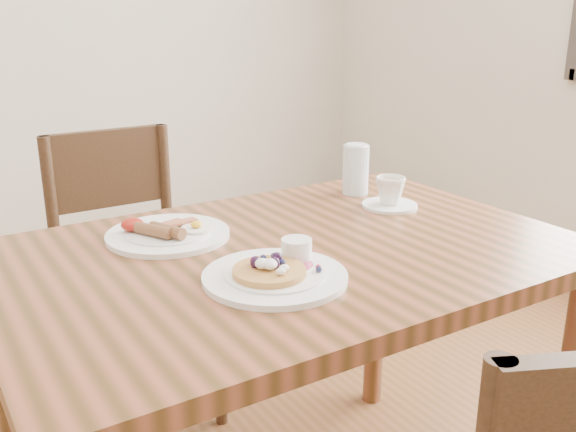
{
  "coord_description": "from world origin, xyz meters",
  "views": [
    {
      "loc": [
        -0.67,
        -1.07,
        1.23
      ],
      "look_at": [
        0.0,
        0.0,
        0.82
      ],
      "focal_mm": 40.0,
      "sensor_mm": 36.0,
      "label": 1
    }
  ],
  "objects_px": {
    "teacup_saucer": "(390,194)",
    "chair_far": "(129,263)",
    "dining_table": "(288,291)",
    "breakfast_plate": "(166,233)",
    "pancake_plate": "(276,272)",
    "water_glass": "(356,169)"
  },
  "relations": [
    {
      "from": "teacup_saucer",
      "to": "chair_far",
      "type": "bearing_deg",
      "value": 128.82
    },
    {
      "from": "dining_table",
      "to": "teacup_saucer",
      "type": "height_order",
      "value": "teacup_saucer"
    },
    {
      "from": "breakfast_plate",
      "to": "teacup_saucer",
      "type": "distance_m",
      "value": 0.57
    },
    {
      "from": "pancake_plate",
      "to": "water_glass",
      "type": "height_order",
      "value": "water_glass"
    },
    {
      "from": "teacup_saucer",
      "to": "breakfast_plate",
      "type": "bearing_deg",
      "value": 171.78
    },
    {
      "from": "pancake_plate",
      "to": "teacup_saucer",
      "type": "relative_size",
      "value": 1.93
    },
    {
      "from": "dining_table",
      "to": "teacup_saucer",
      "type": "relative_size",
      "value": 8.57
    },
    {
      "from": "water_glass",
      "to": "breakfast_plate",
      "type": "bearing_deg",
      "value": -173.42
    },
    {
      "from": "pancake_plate",
      "to": "breakfast_plate",
      "type": "height_order",
      "value": "pancake_plate"
    },
    {
      "from": "chair_far",
      "to": "breakfast_plate",
      "type": "bearing_deg",
      "value": 81.64
    },
    {
      "from": "pancake_plate",
      "to": "breakfast_plate",
      "type": "xyz_separation_m",
      "value": [
        -0.09,
        0.32,
        -0.0
      ]
    },
    {
      "from": "breakfast_plate",
      "to": "water_glass",
      "type": "height_order",
      "value": "water_glass"
    },
    {
      "from": "breakfast_plate",
      "to": "chair_far",
      "type": "bearing_deg",
      "value": 81.95
    },
    {
      "from": "chair_far",
      "to": "dining_table",
      "type": "bearing_deg",
      "value": 98.93
    },
    {
      "from": "pancake_plate",
      "to": "breakfast_plate",
      "type": "distance_m",
      "value": 0.33
    },
    {
      "from": "dining_table",
      "to": "chair_far",
      "type": "height_order",
      "value": "chair_far"
    },
    {
      "from": "dining_table",
      "to": "pancake_plate",
      "type": "xyz_separation_m",
      "value": [
        -0.11,
        -0.13,
        0.11
      ]
    },
    {
      "from": "dining_table",
      "to": "pancake_plate",
      "type": "relative_size",
      "value": 4.44
    },
    {
      "from": "dining_table",
      "to": "teacup_saucer",
      "type": "xyz_separation_m",
      "value": [
        0.37,
        0.11,
        0.13
      ]
    },
    {
      "from": "chair_far",
      "to": "water_glass",
      "type": "height_order",
      "value": "water_glass"
    },
    {
      "from": "chair_far",
      "to": "water_glass",
      "type": "bearing_deg",
      "value": 136.63
    },
    {
      "from": "chair_far",
      "to": "breakfast_plate",
      "type": "xyz_separation_m",
      "value": [
        -0.07,
        -0.53,
        0.27
      ]
    }
  ]
}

